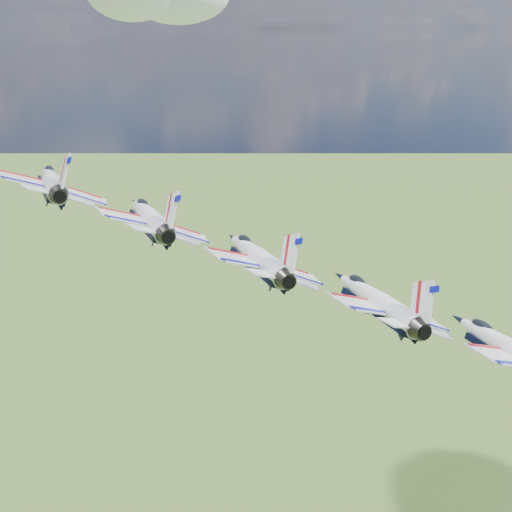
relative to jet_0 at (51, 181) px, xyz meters
name	(u,v)px	position (x,y,z in m)	size (l,w,h in m)	color
jet_0	(51,181)	(0.00, 0.00, 0.00)	(10.34, 15.30, 4.57)	white
jet_1	(149,217)	(7.52, -7.99, -2.54)	(10.34, 15.30, 4.57)	silver
jet_2	(256,256)	(15.05, -15.98, -5.08)	(10.34, 15.30, 4.57)	silver
jet_3	(375,300)	(22.57, -23.97, -7.62)	(10.34, 15.30, 4.57)	white
jet_4	(507,348)	(30.10, -31.96, -10.16)	(10.34, 15.30, 4.57)	white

